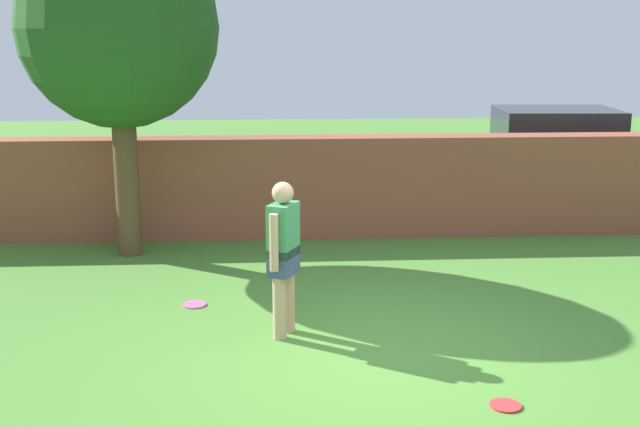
{
  "coord_description": "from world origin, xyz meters",
  "views": [
    {
      "loc": [
        -1.0,
        -7.43,
        3.17
      ],
      "look_at": [
        -0.45,
        1.83,
        1.0
      ],
      "focal_mm": 45.99,
      "sensor_mm": 36.0,
      "label": 1
    }
  ],
  "objects": [
    {
      "name": "person",
      "position": [
        -0.89,
        0.59,
        0.9
      ],
      "size": [
        0.35,
        0.5,
        1.62
      ],
      "rotation": [
        0.0,
        0.0,
        -2.0
      ],
      "color": "tan",
      "rests_on": "ground"
    },
    {
      "name": "tree",
      "position": [
        -3.0,
        3.77,
        3.07
      ],
      "size": [
        2.65,
        2.65,
        4.42
      ],
      "color": "brown",
      "rests_on": "ground"
    },
    {
      "name": "frisbee_red",
      "position": [
        0.95,
        -1.16,
        0.01
      ],
      "size": [
        0.27,
        0.27,
        0.02
      ],
      "primitive_type": "cylinder",
      "color": "red",
      "rests_on": "ground"
    },
    {
      "name": "ground_plane",
      "position": [
        0.0,
        0.0,
        0.0
      ],
      "size": [
        40.0,
        40.0,
        0.0
      ],
      "primitive_type": "plane",
      "color": "#4C8433"
    },
    {
      "name": "frisbee_pink",
      "position": [
        -1.91,
        1.56,
        0.01
      ],
      "size": [
        0.27,
        0.27,
        0.02
      ],
      "primitive_type": "cylinder",
      "color": "pink",
      "rests_on": "ground"
    },
    {
      "name": "brick_wall",
      "position": [
        -1.5,
        4.64,
        0.76
      ],
      "size": [
        13.75,
        0.5,
        1.51
      ],
      "primitive_type": "cube",
      "color": "brown",
      "rests_on": "ground"
    },
    {
      "name": "car",
      "position": [
        3.93,
        6.42,
        0.86
      ],
      "size": [
        4.3,
        2.13,
        1.72
      ],
      "rotation": [
        0.0,
        0.0,
        3.08
      ],
      "color": "#0C4C2D",
      "rests_on": "ground"
    }
  ]
}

